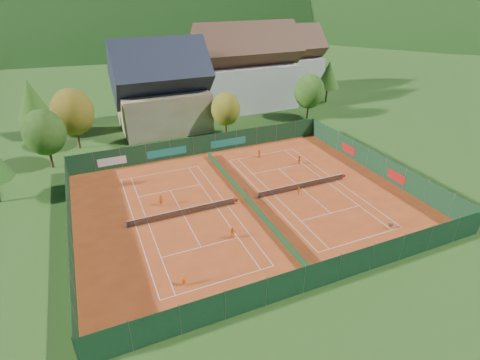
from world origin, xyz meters
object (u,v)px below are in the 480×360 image
(player_left_far, at_px, (161,200))
(player_right_far_a, at_px, (259,154))
(hotel_block_a, at_px, (246,72))
(player_left_mid, at_px, (233,233))
(chalet, at_px, (162,92))
(hotel_block_b, at_px, (285,64))
(player_left_near, at_px, (184,280))
(player_right_near, at_px, (299,191))
(player_right_far_b, at_px, (299,160))
(ball_hopper, at_px, (390,225))

(player_left_far, distance_m, player_right_far_a, 18.79)
(hotel_block_a, bearing_deg, player_left_mid, -115.76)
(chalet, bearing_deg, hotel_block_b, 22.99)
(player_left_near, bearing_deg, hotel_block_b, 36.75)
(chalet, xyz_separation_m, player_right_near, (9.68, -31.26, -6.04))
(player_right_far_b, bearing_deg, chalet, -102.29)
(player_left_mid, bearing_deg, player_right_far_b, 42.02)
(hotel_block_b, relative_size, player_left_far, 11.13)
(chalet, height_order, player_left_mid, chalet)
(player_right_far_a, height_order, player_right_far_b, player_right_far_b)
(chalet, height_order, player_left_near, chalet)
(chalet, xyz_separation_m, player_left_near, (-8.09, -41.02, -5.99))
(player_right_far_a, bearing_deg, player_left_near, 43.23)
(player_right_near, bearing_deg, ball_hopper, -105.21)
(player_left_near, bearing_deg, player_right_near, 12.28)
(player_right_near, bearing_deg, player_right_far_b, 15.77)
(ball_hopper, xyz_separation_m, player_right_far_b, (-0.49, 18.20, 0.13))
(player_left_mid, relative_size, player_left_far, 0.94)
(hotel_block_b, height_order, player_right_near, hotel_block_b)
(player_right_near, xyz_separation_m, player_right_far_a, (0.46, 12.31, 0.05))
(player_left_near, distance_m, player_right_far_a, 28.63)
(player_left_far, bearing_deg, chalet, -112.16)
(hotel_block_a, height_order, player_right_far_b, hotel_block_a)
(hotel_block_b, bearing_deg, ball_hopper, -107.92)
(chalet, distance_m, player_left_near, 42.24)
(chalet, height_order, player_right_far_a, chalet)
(player_left_mid, bearing_deg, chalet, 90.64)
(chalet, bearing_deg, player_right_far_b, -58.16)
(player_right_far_a, bearing_deg, player_left_mid, 49.17)
(chalet, distance_m, player_left_mid, 36.90)
(hotel_block_b, xyz_separation_m, player_left_mid, (-34.46, -50.39, -5.89))
(player_right_far_b, bearing_deg, player_left_mid, -5.05)
(ball_hopper, xyz_separation_m, player_left_far, (-21.93, 14.76, 0.22))
(hotel_block_b, bearing_deg, player_right_far_b, -116.28)
(hotel_block_b, height_order, ball_hopper, hotel_block_b)
(player_left_near, bearing_deg, chalet, 62.35)
(hotel_block_a, bearing_deg, ball_hopper, -94.78)
(player_right_near, distance_m, player_right_far_a, 12.32)
(player_right_far_a, bearing_deg, player_right_near, 80.64)
(player_left_near, xyz_separation_m, player_right_far_b, (22.63, 17.62, 0.05))
(ball_hopper, height_order, player_left_far, player_left_far)
(player_right_far_b, bearing_deg, player_right_near, 14.17)
(player_left_mid, xyz_separation_m, player_right_near, (11.14, 5.13, -0.14))
(hotel_block_a, bearing_deg, chalet, -162.47)
(player_left_near, xyz_separation_m, player_left_far, (1.18, 14.19, 0.14))
(player_left_near, distance_m, player_right_near, 20.28)
(hotel_block_b, xyz_separation_m, player_right_near, (-23.32, -45.26, -6.03))
(player_left_mid, xyz_separation_m, player_right_far_b, (15.99, 12.99, -0.05))
(player_right_far_b, bearing_deg, hotel_block_a, -142.77)
(player_left_near, distance_m, player_right_far_b, 28.68)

